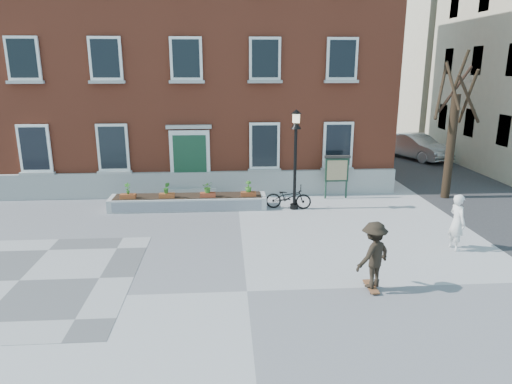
{
  "coord_description": "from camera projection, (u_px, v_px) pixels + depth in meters",
  "views": [
    {
      "loc": [
        -0.48,
        -10.43,
        5.47
      ],
      "look_at": [
        0.5,
        4.0,
        1.5
      ],
      "focal_mm": 32.0,
      "sensor_mm": 36.0,
      "label": 1
    }
  ],
  "objects": [
    {
      "name": "bicycle",
      "position": [
        288.0,
        197.0,
        18.13
      ],
      "size": [
        1.89,
        0.93,
        0.95
      ],
      "primitive_type": "imported",
      "rotation": [
        0.0,
        0.0,
        1.4
      ],
      "color": "black",
      "rests_on": "ground"
    },
    {
      "name": "brick_building",
      "position": [
        194.0,
        50.0,
        23.16
      ],
      "size": [
        18.4,
        10.85,
        12.6
      ],
      "color": "brown",
      "rests_on": "ground"
    },
    {
      "name": "notice_board",
      "position": [
        337.0,
        170.0,
        19.35
      ],
      "size": [
        1.1,
        0.16,
        1.87
      ],
      "color": "#1B3628",
      "rests_on": "ground"
    },
    {
      "name": "parked_car",
      "position": [
        415.0,
        146.0,
        28.02
      ],
      "size": [
        3.32,
        4.87,
        1.52
      ],
      "primitive_type": "imported",
      "rotation": [
        0.0,
        0.0,
        0.41
      ],
      "color": "#B6B8BB",
      "rests_on": "ground"
    },
    {
      "name": "bare_tree",
      "position": [
        452.0,
        133.0,
        19.07
      ],
      "size": [
        1.83,
        1.83,
        6.16
      ],
      "color": "black",
      "rests_on": "ground"
    },
    {
      "name": "skateboarder",
      "position": [
        373.0,
        255.0,
        11.4
      ],
      "size": [
        1.28,
        1.15,
        1.8
      ],
      "color": "brown",
      "rests_on": "ground"
    },
    {
      "name": "side_street",
      "position": [
        506.0,
        43.0,
        29.86
      ],
      "size": [
        15.2,
        36.0,
        14.5
      ],
      "color": "#333336",
      "rests_on": "ground"
    },
    {
      "name": "planter_assembly",
      "position": [
        189.0,
        201.0,
        18.21
      ],
      "size": [
        6.2,
        1.12,
        1.15
      ],
      "color": "beige",
      "rests_on": "ground"
    },
    {
      "name": "lamp_post",
      "position": [
        296.0,
        146.0,
        17.54
      ],
      "size": [
        0.4,
        0.4,
        3.93
      ],
      "color": "black",
      "rests_on": "ground"
    },
    {
      "name": "ground",
      "position": [
        247.0,
        291.0,
        11.51
      ],
      "size": [
        100.0,
        100.0,
        0.0
      ],
      "primitive_type": "plane",
      "color": "#9A999C",
      "rests_on": "ground"
    },
    {
      "name": "checker_patch",
      "position": [
        19.0,
        281.0,
        12.08
      ],
      "size": [
        6.0,
        6.0,
        0.01
      ],
      "primitive_type": "cube",
      "color": "#525254",
      "rests_on": "ground"
    },
    {
      "name": "bystander",
      "position": [
        457.0,
        222.0,
        13.95
      ],
      "size": [
        0.51,
        0.7,
        1.77
      ],
      "primitive_type": "imported",
      "rotation": [
        0.0,
        0.0,
        1.72
      ],
      "color": "silver",
      "rests_on": "ground"
    }
  ]
}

